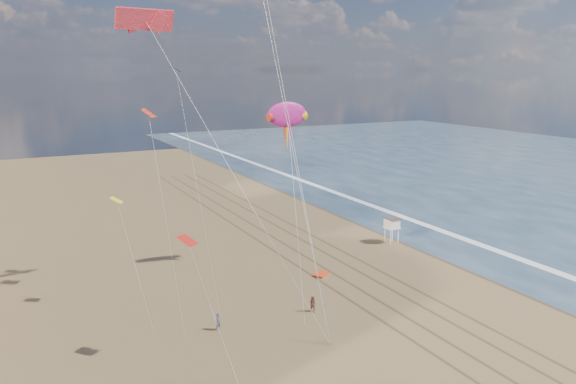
# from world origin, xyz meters

# --- Properties ---
(wet_sand) EXTENTS (260.00, 260.00, 0.00)m
(wet_sand) POSITION_xyz_m (19.00, 40.00, 0.00)
(wet_sand) COLOR #42301E
(wet_sand) RESTS_ON ground
(foam) EXTENTS (260.00, 260.00, 0.00)m
(foam) POSITION_xyz_m (23.20, 40.00, 0.00)
(foam) COLOR white
(foam) RESTS_ON ground
(tracks) EXTENTS (7.68, 120.00, 0.01)m
(tracks) POSITION_xyz_m (2.55, 30.00, 0.01)
(tracks) COLOR brown
(tracks) RESTS_ON ground
(lifeguard_stand) EXTENTS (1.81, 1.81, 3.27)m
(lifeguard_stand) POSITION_xyz_m (13.71, 31.63, 2.52)
(lifeguard_stand) COLOR white
(lifeguard_stand) RESTS_ON ground
(grounded_kite) EXTENTS (2.22, 2.05, 0.21)m
(grounded_kite) POSITION_xyz_m (-0.28, 25.59, 0.11)
(grounded_kite) COLOR #FF4815
(grounded_kite) RESTS_ON ground
(show_kite) EXTENTS (5.09, 7.73, 22.23)m
(show_kite) POSITION_xyz_m (-1.97, 30.31, 16.95)
(show_kite) COLOR #AF1B7D
(show_kite) RESTS_ON ground
(kite_flyer_a) EXTENTS (0.66, 0.58, 1.52)m
(kite_flyer_a) POSITION_xyz_m (-14.66, 18.29, 0.76)
(kite_flyer_a) COLOR #4F5666
(kite_flyer_a) RESTS_ON ground
(kite_flyer_b) EXTENTS (0.91, 0.95, 1.54)m
(kite_flyer_b) POSITION_xyz_m (-5.72, 17.80, 0.77)
(kite_flyer_b) COLOR #96564C
(kite_flyer_b) RESTS_ON ground
(small_kites) EXTENTS (8.50, 18.08, 12.82)m
(small_kites) POSITION_xyz_m (-17.47, 25.04, 14.59)
(small_kites) COLOR red
(small_kites) RESTS_ON ground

